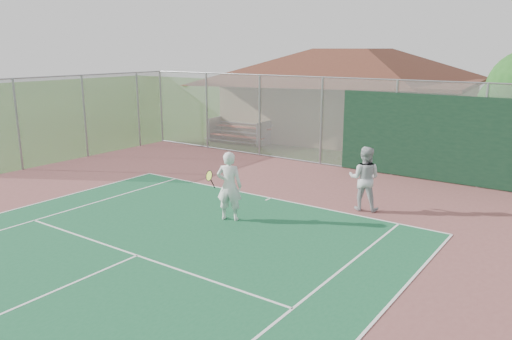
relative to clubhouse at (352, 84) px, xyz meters
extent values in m
cylinder|color=gray|center=(-7.18, -6.72, -1.01)|extent=(0.08, 0.08, 3.50)
cylinder|color=gray|center=(-4.18, -6.72, -1.01)|extent=(0.08, 0.08, 3.50)
cylinder|color=gray|center=(-1.18, -6.72, -1.01)|extent=(0.08, 0.08, 3.50)
cylinder|color=gray|center=(1.82, -6.72, -1.01)|extent=(0.08, 0.08, 3.50)
cylinder|color=gray|center=(4.82, -6.72, -1.01)|extent=(0.08, 0.08, 3.50)
cylinder|color=gray|center=(7.82, -6.72, -1.01)|extent=(0.08, 0.08, 3.50)
cylinder|color=gray|center=(2.82, -6.72, 0.74)|extent=(20.00, 0.05, 0.05)
cylinder|color=gray|center=(2.82, -6.72, -2.71)|extent=(20.00, 0.05, 0.05)
cube|color=#999EA0|center=(2.82, -6.72, -1.01)|extent=(20.00, 0.02, 3.50)
cube|color=black|center=(7.82, -6.77, -1.21)|extent=(10.00, 0.04, 3.00)
cylinder|color=gray|center=(-7.18, -8.22, -1.01)|extent=(0.08, 0.08, 3.50)
cylinder|color=gray|center=(-7.18, -11.22, -1.01)|extent=(0.08, 0.08, 3.50)
cylinder|color=gray|center=(-7.18, -14.22, -1.01)|extent=(0.08, 0.08, 3.50)
cube|color=#999EA0|center=(-7.18, -11.22, -1.01)|extent=(0.02, 9.00, 3.50)
cube|color=tan|center=(0.00, 0.00, -1.33)|extent=(12.10, 8.63, 2.87)
cube|color=brown|center=(0.00, 0.00, 0.15)|extent=(12.62, 9.15, 0.17)
pyramid|color=brown|center=(0.00, 0.00, 1.82)|extent=(13.31, 9.49, 1.72)
cube|color=black|center=(1.91, -3.85, -1.76)|extent=(0.86, 0.06, 2.01)
cube|color=#B9442A|center=(-3.83, -5.03, -2.39)|extent=(3.19, 0.56, 0.05)
cube|color=#B2B5BA|center=(-3.83, -5.29, -2.61)|extent=(3.19, 0.53, 0.04)
cube|color=#B9442A|center=(-3.83, -4.44, -2.02)|extent=(3.19, 0.56, 0.05)
cube|color=#B2B5BA|center=(-3.83, -4.71, -2.23)|extent=(3.19, 0.53, 0.04)
cube|color=#B9442A|center=(-3.83, -3.86, -1.65)|extent=(3.19, 0.56, 0.05)
cube|color=#B2B5BA|center=(-3.83, -4.13, -1.86)|extent=(3.19, 0.53, 0.04)
cube|color=#B2B5BA|center=(-5.31, -4.44, -2.18)|extent=(0.22, 1.91, 1.17)
cube|color=#B2B5BA|center=(-2.34, -4.44, -2.18)|extent=(0.22, 1.91, 1.17)
sphere|color=#1C5219|center=(7.97, -4.57, -0.03)|extent=(1.77, 1.77, 1.77)
imported|color=silver|center=(3.01, -14.17, -1.81)|extent=(0.82, 0.69, 1.90)
imported|color=#B3B5B8|center=(5.64, -11.23, -1.83)|extent=(1.05, 0.90, 1.86)
camera|label=1|loc=(11.10, -24.35, 1.82)|focal=35.00mm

